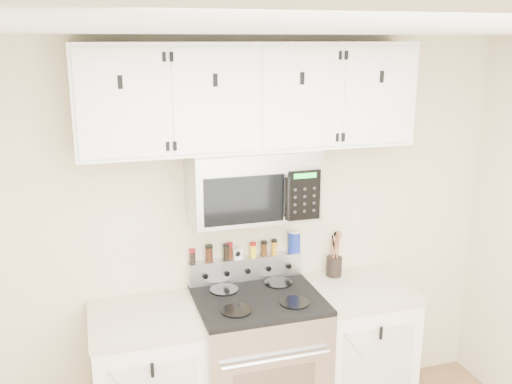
# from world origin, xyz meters

# --- Properties ---
(back_wall) EXTENTS (3.50, 0.01, 2.50)m
(back_wall) POSITION_xyz_m (0.00, 1.75, 1.25)
(back_wall) COLOR beige
(back_wall) RESTS_ON floor
(ceiling) EXTENTS (3.50, 3.50, 0.01)m
(ceiling) POSITION_xyz_m (0.00, 0.00, 2.50)
(ceiling) COLOR white
(ceiling) RESTS_ON back_wall
(range) EXTENTS (0.76, 0.65, 1.10)m
(range) POSITION_xyz_m (0.00, 1.43, 0.49)
(range) COLOR #B7B7BA
(range) RESTS_ON floor
(base_cabinet_left) EXTENTS (0.64, 0.62, 0.92)m
(base_cabinet_left) POSITION_xyz_m (-0.69, 1.45, 0.46)
(base_cabinet_left) COLOR white
(base_cabinet_left) RESTS_ON floor
(base_cabinet_right) EXTENTS (0.64, 0.62, 0.92)m
(base_cabinet_right) POSITION_xyz_m (0.69, 1.45, 0.46)
(base_cabinet_right) COLOR white
(base_cabinet_right) RESTS_ON floor
(microwave) EXTENTS (0.76, 0.44, 0.42)m
(microwave) POSITION_xyz_m (0.00, 1.55, 1.63)
(microwave) COLOR #9E9EA3
(microwave) RESTS_ON back_wall
(upper_cabinets) EXTENTS (2.00, 0.35, 0.62)m
(upper_cabinets) POSITION_xyz_m (-0.00, 1.58, 2.15)
(upper_cabinets) COLOR white
(upper_cabinets) RESTS_ON back_wall
(utensil_crock) EXTENTS (0.11, 0.11, 0.31)m
(utensil_crock) POSITION_xyz_m (0.61, 1.65, 1.00)
(utensil_crock) COLOR black
(utensil_crock) RESTS_ON base_cabinet_right
(kitchen_timer) EXTENTS (0.07, 0.06, 0.07)m
(kitchen_timer) POSITION_xyz_m (-0.06, 1.71, 1.13)
(kitchen_timer) COLOR white
(kitchen_timer) RESTS_ON range
(salt_canister) EXTENTS (0.08, 0.08, 0.15)m
(salt_canister) POSITION_xyz_m (0.34, 1.71, 1.18)
(salt_canister) COLOR #162B97
(salt_canister) RESTS_ON range
(spice_jar_0) EXTENTS (0.04, 0.04, 0.09)m
(spice_jar_0) POSITION_xyz_m (-0.35, 1.71, 1.15)
(spice_jar_0) COLOR black
(spice_jar_0) RESTS_ON range
(spice_jar_1) EXTENTS (0.05, 0.05, 0.11)m
(spice_jar_1) POSITION_xyz_m (-0.24, 1.71, 1.16)
(spice_jar_1) COLOR #391B0D
(spice_jar_1) RESTS_ON range
(spice_jar_2) EXTENTS (0.04, 0.04, 0.11)m
(spice_jar_2) POSITION_xyz_m (-0.13, 1.71, 1.15)
(spice_jar_2) COLOR black
(spice_jar_2) RESTS_ON range
(spice_jar_3) EXTENTS (0.04, 0.04, 0.11)m
(spice_jar_3) POSITION_xyz_m (-0.11, 1.71, 1.16)
(spice_jar_3) COLOR #3B1B0E
(spice_jar_3) RESTS_ON range
(spice_jar_4) EXTENTS (0.04, 0.04, 0.09)m
(spice_jar_4) POSITION_xyz_m (0.05, 1.71, 1.15)
(spice_jar_4) COLOR yellow
(spice_jar_4) RESTS_ON range
(spice_jar_5) EXTENTS (0.04, 0.04, 0.10)m
(spice_jar_5) POSITION_xyz_m (0.13, 1.71, 1.15)
(spice_jar_5) COLOR #462910
(spice_jar_5) RESTS_ON range
(spice_jar_6) EXTENTS (0.04, 0.04, 0.10)m
(spice_jar_6) POSITION_xyz_m (0.20, 1.71, 1.15)
(spice_jar_6) COLOR orange
(spice_jar_6) RESTS_ON range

